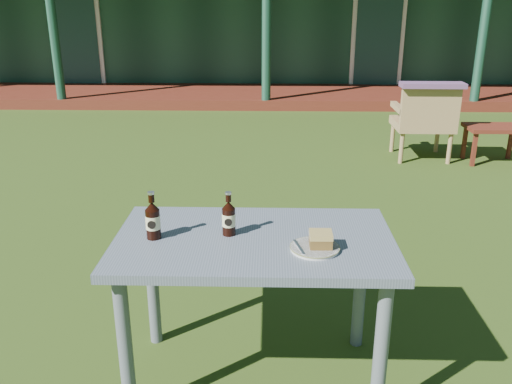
{
  "coord_description": "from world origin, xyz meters",
  "views": [
    {
      "loc": [
        0.06,
        -3.72,
        1.7
      ],
      "look_at": [
        0.0,
        -1.3,
        0.82
      ],
      "focal_mm": 38.0,
      "sensor_mm": 36.0,
      "label": 1
    }
  ],
  "objects_px": {
    "plate": "(315,248)",
    "side_table": "(495,131)",
    "cola_bottle_near": "(229,218)",
    "armchair_left": "(425,118)",
    "cola_bottle_far": "(153,220)",
    "cake_slice": "(321,239)",
    "cafe_table": "(254,259)"
  },
  "relations": [
    {
      "from": "cake_slice",
      "to": "side_table",
      "type": "bearing_deg",
      "value": 59.34
    },
    {
      "from": "cafe_table",
      "to": "cola_bottle_near",
      "type": "distance_m",
      "value": 0.21
    },
    {
      "from": "cola_bottle_near",
      "to": "armchair_left",
      "type": "distance_m",
      "value": 4.1
    },
    {
      "from": "plate",
      "to": "cake_slice",
      "type": "relative_size",
      "value": 2.22
    },
    {
      "from": "cafe_table",
      "to": "armchair_left",
      "type": "distance_m",
      "value": 4.07
    },
    {
      "from": "cake_slice",
      "to": "armchair_left",
      "type": "xyz_separation_m",
      "value": [
        1.46,
        3.78,
        -0.31
      ]
    },
    {
      "from": "cola_bottle_near",
      "to": "armchair_left",
      "type": "bearing_deg",
      "value": 63.21
    },
    {
      "from": "cola_bottle_near",
      "to": "side_table",
      "type": "distance_m",
      "value": 4.41
    },
    {
      "from": "side_table",
      "to": "armchair_left",
      "type": "bearing_deg",
      "value": 172.99
    },
    {
      "from": "plate",
      "to": "cola_bottle_near",
      "type": "distance_m",
      "value": 0.39
    },
    {
      "from": "cola_bottle_far",
      "to": "cake_slice",
      "type": "bearing_deg",
      "value": -7.39
    },
    {
      "from": "plate",
      "to": "side_table",
      "type": "bearing_deg",
      "value": 59.12
    },
    {
      "from": "plate",
      "to": "cola_bottle_far",
      "type": "xyz_separation_m",
      "value": [
        -0.68,
        0.1,
        0.08
      ]
    },
    {
      "from": "cake_slice",
      "to": "side_table",
      "type": "height_order",
      "value": "cake_slice"
    },
    {
      "from": "plate",
      "to": "cola_bottle_near",
      "type": "relative_size",
      "value": 1.04
    },
    {
      "from": "cola_bottle_near",
      "to": "cola_bottle_far",
      "type": "xyz_separation_m",
      "value": [
        -0.32,
        -0.04,
        0.01
      ]
    },
    {
      "from": "side_table",
      "to": "cola_bottle_far",
      "type": "bearing_deg",
      "value": -128.77
    },
    {
      "from": "cafe_table",
      "to": "armchair_left",
      "type": "relative_size",
      "value": 1.47
    },
    {
      "from": "cola_bottle_far",
      "to": "side_table",
      "type": "distance_m",
      "value": 4.64
    },
    {
      "from": "cafe_table",
      "to": "armchair_left",
      "type": "bearing_deg",
      "value": 64.79
    },
    {
      "from": "armchair_left",
      "to": "plate",
      "type": "bearing_deg",
      "value": -111.33
    },
    {
      "from": "cafe_table",
      "to": "cola_bottle_far",
      "type": "relative_size",
      "value": 5.71
    },
    {
      "from": "cafe_table",
      "to": "side_table",
      "type": "bearing_deg",
      "value": 55.52
    },
    {
      "from": "cafe_table",
      "to": "plate",
      "type": "bearing_deg",
      "value": -23.97
    },
    {
      "from": "cafe_table",
      "to": "cake_slice",
      "type": "distance_m",
      "value": 0.33
    },
    {
      "from": "armchair_left",
      "to": "side_table",
      "type": "xyz_separation_m",
      "value": [
        0.73,
        -0.09,
        -0.12
      ]
    },
    {
      "from": "cola_bottle_far",
      "to": "armchair_left",
      "type": "xyz_separation_m",
      "value": [
        2.16,
        3.69,
        -0.35
      ]
    },
    {
      "from": "cake_slice",
      "to": "side_table",
      "type": "distance_m",
      "value": 4.31
    },
    {
      "from": "cafe_table",
      "to": "side_table",
      "type": "height_order",
      "value": "cafe_table"
    },
    {
      "from": "cake_slice",
      "to": "cola_bottle_near",
      "type": "distance_m",
      "value": 0.41
    },
    {
      "from": "cake_slice",
      "to": "cola_bottle_near",
      "type": "height_order",
      "value": "cola_bottle_near"
    },
    {
      "from": "cafe_table",
      "to": "cola_bottle_near",
      "type": "xyz_separation_m",
      "value": [
        -0.11,
        0.03,
        0.18
      ]
    }
  ]
}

